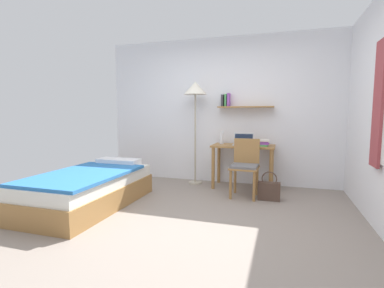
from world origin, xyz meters
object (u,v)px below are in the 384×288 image
Objects in this scene: book_stack at (264,143)px; water_bottle at (222,138)px; standing_lamp at (195,94)px; laptop at (243,142)px; desk_chair at (245,164)px; bed at (90,189)px; handbag at (269,190)px; desk at (243,153)px.

water_bottle is at bearing 172.34° from book_stack.
standing_lamp is 5.31× the size of laptop.
desk_chair is 0.59m from book_stack.
bed is 4.46× the size of handbag.
desk reaches higher than handbag.
water_bottle is 1.28m from handbag.
bed is 2.17× the size of desk_chair.
water_bottle is at bearing 2.10° from standing_lamp.
standing_lamp reaches higher than laptop.
bed is 2.75m from book_stack.
desk is 2.43× the size of handbag.
bed is 2.36m from standing_lamp.
standing_lamp is 1.45m from book_stack.
laptop is at bearing -8.39° from water_bottle.
book_stack is (0.33, -0.04, 0.00)m from laptop.
handbag is (1.32, -0.65, -1.46)m from standing_lamp.
laptop is at bearing 173.19° from book_stack.
water_bottle is (1.47, 1.67, 0.60)m from bed.
desk is 0.19m from laptop.
water_bottle is at bearing 171.00° from desk.
standing_lamp reaches higher than book_stack.
desk_chair is 3.59× the size of book_stack.
laptop is at bearing 41.18° from bed.
water_bottle is at bearing 48.79° from bed.
bed is 2.26m from desk_chair.
book_stack is at bearing -6.09° from desk.
book_stack is 0.86m from handbag.
desk reaches higher than bed.
laptop is 1.41× the size of book_stack.
handbag is (0.46, -0.60, -0.44)m from desk.
standing_lamp is (0.99, 1.66, 1.36)m from bed.
laptop is at bearing -2.61° from standing_lamp.
book_stack is (0.72, -0.10, -0.06)m from water_bottle.
bed is 5.55× the size of laptop.
desk_chair reaches higher than handbag.
desk_chair is at bearing -117.31° from book_stack.
water_bottle is at bearing 141.71° from handbag.
desk is at bearing 173.91° from book_stack.
bed is 1.04× the size of standing_lamp.
water_bottle is 0.91× the size of book_stack.
desk_chair is 2.06× the size of handbag.
desk is 0.57× the size of standing_lamp.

